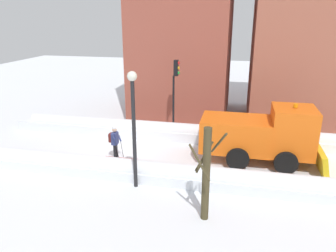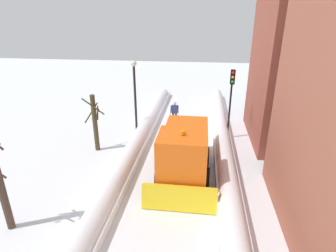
{
  "view_description": "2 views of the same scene",
  "coord_description": "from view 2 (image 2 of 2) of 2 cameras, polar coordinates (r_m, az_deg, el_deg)",
  "views": [
    {
      "loc": [
        15.38,
        5.81,
        7.06
      ],
      "look_at": [
        -0.47,
        2.31,
        1.56
      ],
      "focal_mm": 35.01,
      "sensor_mm": 36.0,
      "label": 1
    },
    {
      "loc": [
        -1.25,
        19.33,
        7.76
      ],
      "look_at": [
        0.82,
        3.45,
        1.22
      ],
      "focal_mm": 29.12,
      "sensor_mm": 36.0,
      "label": 2
    }
  ],
  "objects": [
    {
      "name": "street_lamp",
      "position": [
        18.76,
        -6.97,
        7.96
      ],
      "size": [
        0.4,
        0.4,
        5.02
      ],
      "color": "black",
      "rests_on": "ground"
    },
    {
      "name": "snowbank_left",
      "position": [
        11.93,
        12.99,
        -16.25
      ],
      "size": [
        1.1,
        36.0,
        1.03
      ],
      "color": "white",
      "rests_on": "ground"
    },
    {
      "name": "bare_tree_near",
      "position": [
        16.82,
        -15.04,
        0.81
      ],
      "size": [
        1.3,
        1.31,
        3.52
      ],
      "color": "#423923",
      "rests_on": "ground"
    },
    {
      "name": "skier",
      "position": [
        20.75,
        1.4,
        3.2
      ],
      "size": [
        0.62,
        1.8,
        1.81
      ],
      "color": "black",
      "rests_on": "ground"
    },
    {
      "name": "plow_truck",
      "position": [
        13.77,
        3.45,
        -4.98
      ],
      "size": [
        3.2,
        5.98,
        3.12
      ],
      "color": "orange",
      "rests_on": "ground"
    },
    {
      "name": "traffic_light_pole",
      "position": [
        17.84,
        13.11,
        6.99
      ],
      "size": [
        0.28,
        0.42,
        4.66
      ],
      "color": "black",
      "rests_on": "ground"
    },
    {
      "name": "ground_plane",
      "position": [
        12.2,
        -0.17,
        -17.3
      ],
      "size": [
        80.0,
        80.0,
        0.0
      ],
      "primitive_type": "plane",
      "color": "white"
    },
    {
      "name": "snowbank_right",
      "position": [
        12.51,
        -12.61,
        -14.58
      ],
      "size": [
        1.1,
        36.0,
        0.92
      ],
      "color": "white",
      "rests_on": "ground"
    }
  ]
}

